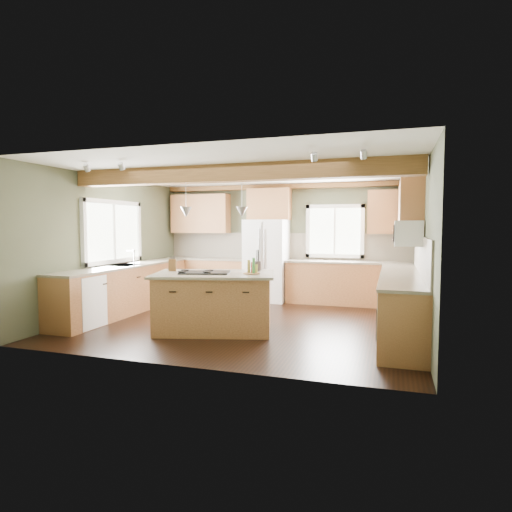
% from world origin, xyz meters
% --- Properties ---
extents(floor, '(5.60, 5.60, 0.00)m').
position_xyz_m(floor, '(0.00, 0.00, 0.00)').
color(floor, black).
rests_on(floor, ground).
extents(ceiling, '(5.60, 5.60, 0.00)m').
position_xyz_m(ceiling, '(0.00, 0.00, 2.60)').
color(ceiling, silver).
rests_on(ceiling, wall_back).
extents(wall_back, '(5.60, 0.00, 5.60)m').
position_xyz_m(wall_back, '(0.00, 2.50, 1.30)').
color(wall_back, '#464B35').
rests_on(wall_back, ground).
extents(wall_left, '(0.00, 5.00, 5.00)m').
position_xyz_m(wall_left, '(-2.80, 0.00, 1.30)').
color(wall_left, '#464B35').
rests_on(wall_left, ground).
extents(wall_right, '(0.00, 5.00, 5.00)m').
position_xyz_m(wall_right, '(2.80, 0.00, 1.30)').
color(wall_right, '#464B35').
rests_on(wall_right, ground).
extents(ceiling_beam, '(5.55, 0.26, 0.26)m').
position_xyz_m(ceiling_beam, '(0.00, -0.75, 2.47)').
color(ceiling_beam, '#4F3316').
rests_on(ceiling_beam, ceiling).
extents(soffit_trim, '(5.55, 0.20, 0.10)m').
position_xyz_m(soffit_trim, '(0.00, 2.40, 2.54)').
color(soffit_trim, '#4F3316').
rests_on(soffit_trim, ceiling).
extents(backsplash_back, '(5.58, 0.03, 0.58)m').
position_xyz_m(backsplash_back, '(0.00, 2.48, 1.21)').
color(backsplash_back, brown).
rests_on(backsplash_back, wall_back).
extents(backsplash_right, '(0.03, 3.70, 0.58)m').
position_xyz_m(backsplash_right, '(2.78, 0.05, 1.21)').
color(backsplash_right, brown).
rests_on(backsplash_right, wall_right).
extents(base_cab_back_left, '(2.02, 0.60, 0.88)m').
position_xyz_m(base_cab_back_left, '(-1.79, 2.20, 0.44)').
color(base_cab_back_left, brown).
rests_on(base_cab_back_left, floor).
extents(counter_back_left, '(2.06, 0.64, 0.04)m').
position_xyz_m(counter_back_left, '(-1.79, 2.20, 0.90)').
color(counter_back_left, brown).
rests_on(counter_back_left, base_cab_back_left).
extents(base_cab_back_right, '(2.62, 0.60, 0.88)m').
position_xyz_m(base_cab_back_right, '(1.49, 2.20, 0.44)').
color(base_cab_back_right, brown).
rests_on(base_cab_back_right, floor).
extents(counter_back_right, '(2.66, 0.64, 0.04)m').
position_xyz_m(counter_back_right, '(1.49, 2.20, 0.90)').
color(counter_back_right, brown).
rests_on(counter_back_right, base_cab_back_right).
extents(base_cab_left, '(0.60, 3.70, 0.88)m').
position_xyz_m(base_cab_left, '(-2.50, 0.05, 0.44)').
color(base_cab_left, brown).
rests_on(base_cab_left, floor).
extents(counter_left, '(0.64, 3.74, 0.04)m').
position_xyz_m(counter_left, '(-2.50, 0.05, 0.90)').
color(counter_left, brown).
rests_on(counter_left, base_cab_left).
extents(base_cab_right, '(0.60, 3.70, 0.88)m').
position_xyz_m(base_cab_right, '(2.50, 0.05, 0.44)').
color(base_cab_right, brown).
rests_on(base_cab_right, floor).
extents(counter_right, '(0.64, 3.74, 0.04)m').
position_xyz_m(counter_right, '(2.50, 0.05, 0.90)').
color(counter_right, brown).
rests_on(counter_right, base_cab_right).
extents(upper_cab_back_left, '(1.40, 0.35, 0.90)m').
position_xyz_m(upper_cab_back_left, '(-1.99, 2.33, 1.95)').
color(upper_cab_back_left, brown).
rests_on(upper_cab_back_left, wall_back).
extents(upper_cab_over_fridge, '(0.96, 0.35, 0.70)m').
position_xyz_m(upper_cab_over_fridge, '(-0.30, 2.33, 2.15)').
color(upper_cab_over_fridge, brown).
rests_on(upper_cab_over_fridge, wall_back).
extents(upper_cab_right, '(0.35, 2.20, 0.90)m').
position_xyz_m(upper_cab_right, '(2.62, 0.90, 1.95)').
color(upper_cab_right, brown).
rests_on(upper_cab_right, wall_right).
extents(upper_cab_back_corner, '(0.90, 0.35, 0.90)m').
position_xyz_m(upper_cab_back_corner, '(2.30, 2.33, 1.95)').
color(upper_cab_back_corner, brown).
rests_on(upper_cab_back_corner, wall_back).
extents(window_left, '(0.04, 1.60, 1.05)m').
position_xyz_m(window_left, '(-2.78, 0.05, 1.55)').
color(window_left, white).
rests_on(window_left, wall_left).
extents(window_back, '(1.10, 0.04, 1.00)m').
position_xyz_m(window_back, '(1.15, 2.48, 1.55)').
color(window_back, white).
rests_on(window_back, wall_back).
extents(sink, '(0.50, 0.65, 0.03)m').
position_xyz_m(sink, '(-2.50, 0.05, 0.91)').
color(sink, '#262628').
rests_on(sink, counter_left).
extents(faucet, '(0.02, 0.02, 0.28)m').
position_xyz_m(faucet, '(-2.32, 0.05, 1.05)').
color(faucet, '#B2B2B7').
rests_on(faucet, sink).
extents(dishwasher, '(0.60, 0.60, 0.84)m').
position_xyz_m(dishwasher, '(-2.49, -1.25, 0.43)').
color(dishwasher, white).
rests_on(dishwasher, floor).
extents(oven, '(0.60, 0.72, 0.84)m').
position_xyz_m(oven, '(2.49, -1.25, 0.43)').
color(oven, white).
rests_on(oven, floor).
extents(microwave, '(0.40, 0.70, 0.38)m').
position_xyz_m(microwave, '(2.58, -0.05, 1.55)').
color(microwave, white).
rests_on(microwave, wall_right).
extents(pendant_left, '(0.18, 0.18, 0.16)m').
position_xyz_m(pendant_left, '(-0.75, -0.87, 1.88)').
color(pendant_left, '#B2B2B7').
rests_on(pendant_left, ceiling).
extents(pendant_right, '(0.18, 0.18, 0.16)m').
position_xyz_m(pendant_right, '(0.10, -0.64, 1.88)').
color(pendant_right, '#B2B2B7').
rests_on(pendant_right, ceiling).
extents(refrigerator, '(0.90, 0.74, 1.80)m').
position_xyz_m(refrigerator, '(-0.30, 2.12, 0.90)').
color(refrigerator, white).
rests_on(refrigerator, floor).
extents(island, '(1.98, 1.50, 0.88)m').
position_xyz_m(island, '(-0.32, -0.75, 0.44)').
color(island, brown).
rests_on(island, floor).
extents(island_top, '(2.12, 1.64, 0.04)m').
position_xyz_m(island_top, '(-0.32, -0.75, 0.90)').
color(island_top, brown).
rests_on(island_top, island).
extents(cooktop, '(0.87, 0.69, 0.02)m').
position_xyz_m(cooktop, '(-0.46, -0.79, 0.93)').
color(cooktop, black).
rests_on(cooktop, island_top).
extents(knife_block, '(0.14, 0.13, 0.20)m').
position_xyz_m(knife_block, '(-1.10, -0.69, 1.02)').
color(knife_block, '#57381A').
rests_on(knife_block, island_top).
extents(utensil_crock, '(0.14, 0.14, 0.16)m').
position_xyz_m(utensil_crock, '(0.23, -0.24, 1.00)').
color(utensil_crock, '#413834').
rests_on(utensil_crock, island_top).
extents(bottle_tray, '(0.29, 0.29, 0.24)m').
position_xyz_m(bottle_tray, '(0.28, -0.70, 1.04)').
color(bottle_tray, '#58371A').
rests_on(bottle_tray, island_top).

